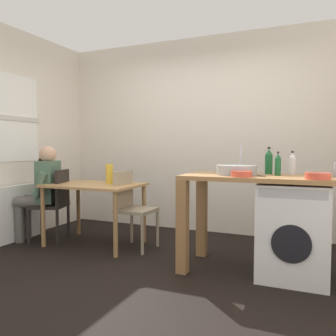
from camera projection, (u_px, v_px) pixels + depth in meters
ground_plane at (149, 269)px, 3.38m from camera, size 5.46×5.46×0.00m
wall_back at (205, 135)px, 4.90m from camera, size 4.60×0.10×2.70m
radiator at (17, 213)px, 4.44m from camera, size 0.10×0.80×0.70m
dining_table at (94, 192)px, 4.22m from camera, size 1.10×0.76×0.74m
chair_person_seat at (54, 201)px, 4.38m from camera, size 0.51×0.51×0.90m
chair_opposite at (131, 205)px, 4.09m from camera, size 0.42×0.42×0.90m
seated_person at (42, 188)px, 4.38m from camera, size 0.56×0.54×1.20m
kitchen_counter at (242, 191)px, 3.31m from camera, size 1.50×0.68×0.92m
washing_machine at (294, 231)px, 3.14m from camera, size 0.60×0.61×0.86m
sink_basin at (237, 170)px, 3.32m from camera, size 0.38×0.38×0.09m
tap at (241, 159)px, 3.48m from camera, size 0.02×0.02×0.28m
bottle_tall_green at (269, 162)px, 3.43m from camera, size 0.07×0.07×0.26m
bottle_squat_brown at (278, 165)px, 3.23m from camera, size 0.06×0.06×0.22m
bottle_clear_small at (292, 164)px, 3.36m from camera, size 0.07×0.07×0.23m
mixing_bowl at (242, 173)px, 3.10m from camera, size 0.19×0.19×0.05m
colander at (318, 176)px, 2.84m from camera, size 0.20×0.20×0.06m
vase at (109, 174)px, 4.24m from camera, size 0.09×0.09×0.24m
scissors at (257, 176)px, 3.15m from camera, size 0.15×0.06×0.01m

